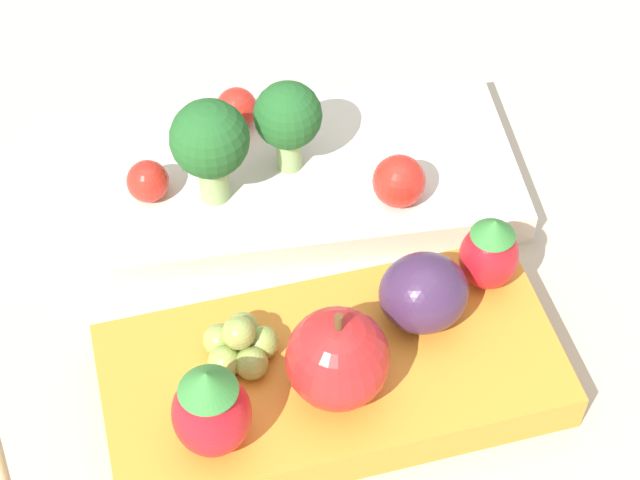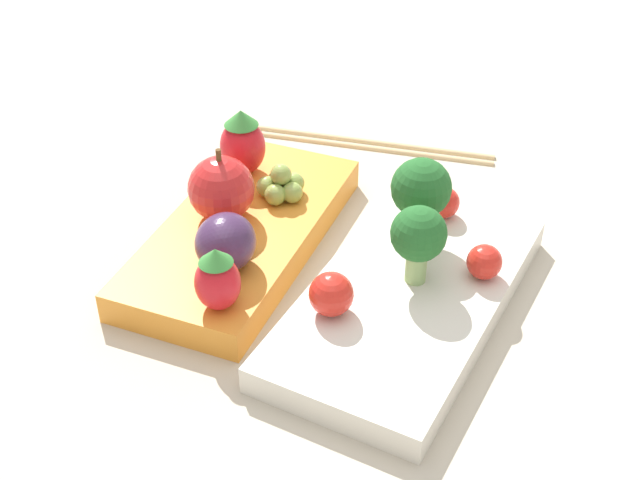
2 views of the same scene
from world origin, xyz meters
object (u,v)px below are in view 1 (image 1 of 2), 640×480
Objects in this scene: broccoli_floret_0 at (210,142)px; cherry_tomato_0 at (237,108)px; bento_box_fruit at (332,375)px; grape_cluster at (240,345)px; bento_box_savoury at (310,177)px; strawberry_0 at (211,410)px; broccoli_floret_1 at (289,118)px; cherry_tomato_2 at (148,181)px; plum at (424,293)px; cherry_tomato_1 at (399,181)px; apple at (338,359)px; strawberry_1 at (489,253)px.

cherry_tomato_0 is at bearing 66.66° from broccoli_floret_0.
bento_box_fruit is 0.05m from grape_cluster.
grape_cluster is (-0.06, -0.12, 0.02)m from bento_box_savoury.
broccoli_floret_1 is at bearing 66.05° from strawberry_0.
broccoli_floret_0 reaches higher than bento_box_fruit.
cherry_tomato_2 reaches higher than bento_box_savoury.
broccoli_floret_0 is 2.68× the size of cherry_tomato_0.
plum is at bearing 16.84° from bento_box_fruit.
broccoli_floret_0 reaches higher than broccoli_floret_1.
cherry_tomato_1 is 1.24× the size of cherry_tomato_2.
strawberry_0 is (-0.05, -0.20, 0.02)m from cherry_tomato_0.
apple is (0.01, -0.18, 0.01)m from cherry_tomato_0.
bento_box_fruit is at bearing -163.16° from plum.
bento_box_savoury is at bearing 136.63° from cherry_tomato_1.
cherry_tomato_1 is 0.54× the size of strawberry_0.
cherry_tomato_1 is at bearing 110.98° from strawberry_1.
broccoli_floret_1 is (0.01, 0.13, 0.04)m from bento_box_fruit.
apple reaches higher than strawberry_0.
apple reaches higher than strawberry_1.
strawberry_1 is at bearing -54.30° from broccoli_floret_1.
apple is at bearing 12.45° from strawberry_0.
apple is 1.24× the size of strawberry_1.
broccoli_floret_0 is 1.47× the size of plum.
bento_box_savoury is 5.30× the size of strawberry_1.
apple is 0.06m from strawberry_0.
bento_box_fruit is 9.20× the size of cherry_tomato_0.
broccoli_floret_1 is 2.44× the size of cherry_tomato_2.
broccoli_floret_0 is at bearing -164.26° from broccoli_floret_1.
broccoli_floret_0 reaches higher than cherry_tomato_2.
grape_cluster is at bearing -141.50° from cherry_tomato_1.
grape_cluster is at bearing -77.16° from cherry_tomato_2.
strawberry_0 is 0.15m from strawberry_1.
strawberry_0 is (0.01, -0.15, 0.02)m from cherry_tomato_2.
bento_box_savoury is at bearing 1.47° from cherry_tomato_2.
strawberry_0 is at bearing -158.90° from plum.
plum is at bearing -72.55° from broccoli_floret_1.
grape_cluster is (-0.09, -0.00, -0.01)m from plum.
cherry_tomato_0 is at bearing 127.43° from bento_box_savoury.
bento_box_fruit is at bearing -161.47° from strawberry_1.
strawberry_0 is at bearing -103.99° from cherry_tomato_0.
cherry_tomato_0 is 0.17m from strawberry_1.
bento_box_savoury is 0.07m from broccoli_floret_0.
cherry_tomato_1 is 0.07m from strawberry_1.
plum is at bearing -69.70° from cherry_tomato_0.
cherry_tomato_1 is 0.51× the size of apple.
apple reaches higher than grape_cluster.
cherry_tomato_0 is at bearing 110.30° from plum.
cherry_tomato_0 is 0.20m from strawberry_0.
cherry_tomato_0 is at bearing 93.54° from bento_box_fruit.
strawberry_1 is at bearing -37.72° from broccoli_floret_0.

